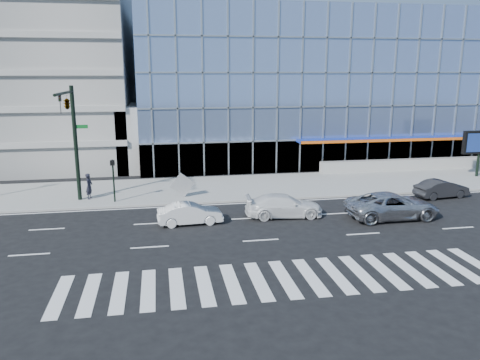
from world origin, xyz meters
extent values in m
plane|color=black|center=(0.00, 0.00, 0.00)|extent=(160.00, 160.00, 0.00)
cube|color=gray|center=(0.00, 8.00, 0.07)|extent=(120.00, 8.00, 0.15)
cube|color=#728CBE|center=(14.00, 26.00, 7.50)|extent=(42.00, 26.00, 15.00)
cube|color=gray|center=(-20.00, 26.00, 10.00)|extent=(24.00, 24.00, 20.00)
cube|color=gray|center=(-6.00, 18.00, 3.00)|extent=(6.00, 8.00, 6.00)
cube|color=gray|center=(24.00, 11.60, 0.65)|extent=(30.00, 0.80, 1.00)
cylinder|color=black|center=(-11.00, 6.00, 4.15)|extent=(0.28, 0.28, 8.00)
cylinder|color=black|center=(-11.00, 3.20, 7.75)|extent=(0.18, 5.60, 0.18)
imported|color=black|center=(-11.00, 1.80, 7.15)|extent=(0.18, 0.22, 1.10)
imported|color=black|center=(-11.00, 4.00, 7.15)|extent=(0.48, 2.24, 0.90)
cube|color=#0C591E|center=(-10.55, 6.00, 5.35)|extent=(0.90, 0.05, 0.25)
cylinder|color=black|center=(-8.50, 5.00, 1.65)|extent=(0.12, 0.12, 3.00)
cube|color=black|center=(-8.50, 4.85, 2.95)|extent=(0.30, 0.25, 0.35)
cylinder|color=black|center=(22.00, 8.00, 1.15)|extent=(0.24, 0.24, 2.00)
cube|color=black|center=(22.00, 8.00, 3.15)|extent=(3.20, 0.40, 2.00)
imported|color=#B8B8BD|center=(9.06, -1.47, 0.81)|extent=(5.90, 2.79, 1.63)
imported|color=white|center=(2.40, 0.02, 0.72)|extent=(5.04, 2.29, 1.43)
imported|color=silver|center=(-3.60, -0.43, 0.65)|extent=(4.01, 1.63, 1.29)
imported|color=black|center=(15.06, 2.51, 0.66)|extent=(4.17, 1.92, 1.33)
imported|color=black|center=(-10.33, 6.10, 1.07)|extent=(0.59, 0.76, 1.84)
cube|color=#9B9B9B|center=(-3.73, 5.41, 1.06)|extent=(1.82, 0.15, 1.82)
camera|label=1|loc=(-5.34, -27.72, 8.99)|focal=35.00mm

